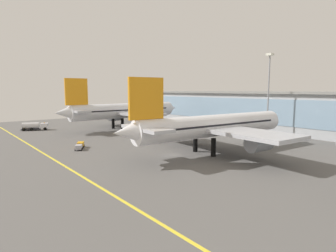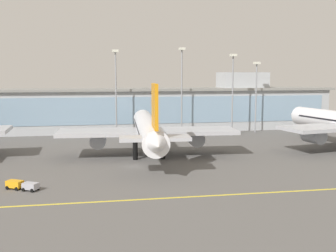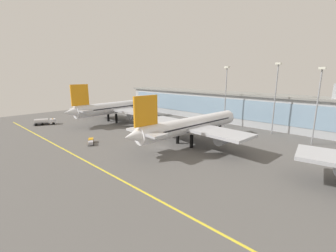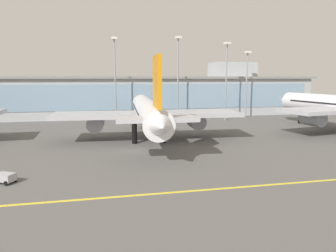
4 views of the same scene
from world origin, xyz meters
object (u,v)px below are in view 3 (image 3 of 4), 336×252
at_px(airliner_near_right, 191,125).
at_px(apron_light_mast_far_east, 319,95).
at_px(apron_light_mast_centre, 226,88).
at_px(apron_light_mast_east, 276,89).
at_px(fuel_tanker_truck, 46,121).
at_px(airliner_near_left, 117,108).
at_px(baggage_tug_near, 91,141).

distance_m(airliner_near_right, apron_light_mast_far_east, 40.94).
relative_size(apron_light_mast_centre, apron_light_mast_east, 0.97).
bearing_deg(apron_light_mast_east, apron_light_mast_centre, -176.85).
height_order(apron_light_mast_east, apron_light_mast_far_east, apron_light_mast_east).
distance_m(airliner_near_right, fuel_tanker_truck, 69.84).
bearing_deg(apron_light_mast_east, airliner_near_left, -156.90).
xyz_separation_m(apron_light_mast_centre, apron_light_mast_east, (20.11, 1.11, 0.48)).
height_order(airliner_near_left, apron_light_mast_far_east, apron_light_mast_far_east).
relative_size(airliner_near_left, apron_light_mast_far_east, 2.11).
height_order(baggage_tug_near, apron_light_mast_far_east, apron_light_mast_far_east).
distance_m(apron_light_mast_centre, apron_light_mast_east, 20.14).
height_order(apron_light_mast_centre, apron_light_mast_far_east, apron_light_mast_centre).
bearing_deg(apron_light_mast_centre, apron_light_mast_far_east, -6.26).
bearing_deg(apron_light_mast_east, airliner_near_right, -114.61).
bearing_deg(baggage_tug_near, fuel_tanker_truck, 29.30).
bearing_deg(airliner_near_left, fuel_tanker_truck, 146.46).
xyz_separation_m(fuel_tanker_truck, baggage_tug_near, (42.19, -0.22, -0.72)).
height_order(fuel_tanker_truck, baggage_tug_near, fuel_tanker_truck).
bearing_deg(airliner_near_left, apron_light_mast_far_east, -76.33).
xyz_separation_m(fuel_tanker_truck, apron_light_mast_far_east, (95.07, 49.73, 14.50)).
distance_m(fuel_tanker_truck, apron_light_mast_centre, 82.08).
bearing_deg(apron_light_mast_east, fuel_tanker_truck, -145.82).
distance_m(fuel_tanker_truck, apron_light_mast_east, 98.50).
xyz_separation_m(baggage_tug_near, apron_light_mast_east, (38.27, 54.86, 16.31)).
distance_m(airliner_near_right, apron_light_mast_centre, 32.95).
relative_size(fuel_tanker_truck, apron_light_mast_east, 0.35).
distance_m(airliner_near_left, baggage_tug_near, 38.07).
relative_size(fuel_tanker_truck, baggage_tug_near, 1.66).
xyz_separation_m(airliner_near_left, baggage_tug_near, (25.47, -27.67, -5.94)).
bearing_deg(fuel_tanker_truck, airliner_near_left, -9.55).
bearing_deg(fuel_tanker_truck, airliner_near_right, -49.14).
relative_size(airliner_near_left, baggage_tug_near, 9.27).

